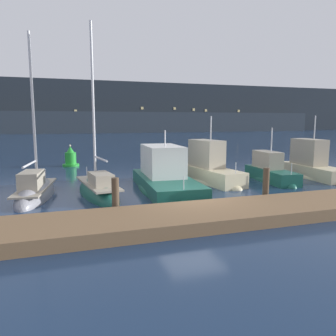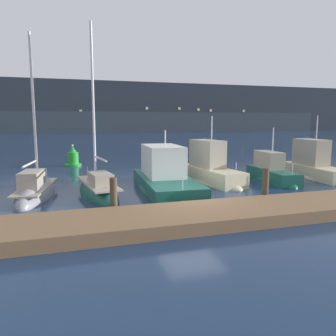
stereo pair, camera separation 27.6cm
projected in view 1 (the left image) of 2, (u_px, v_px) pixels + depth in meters
ground_plane at (192, 207)px, 13.89m from camera, size 400.00×400.00×0.00m
dock at (214, 215)px, 11.92m from camera, size 28.61×2.80×0.45m
mooring_pile_1 at (115, 197)px, 12.38m from camera, size 0.28×0.28×1.50m
mooring_pile_2 at (266, 186)px, 14.41m from camera, size 0.28×0.28×1.58m
sailboat_berth_2 at (36, 195)px, 15.56m from camera, size 2.20×5.57×8.51m
sailboat_berth_3 at (98, 193)px, 15.93m from camera, size 2.18×5.45×9.02m
motorboat_berth_4 at (165, 182)px, 17.29m from camera, size 3.11×7.59×3.71m
motorboat_berth_5 at (210, 173)px, 19.43m from camera, size 2.43×5.69×4.38m
motorboat_berth_6 at (270, 176)px, 19.82m from camera, size 1.85×5.02×3.75m
motorboat_berth_7 at (312, 169)px, 21.04m from camera, size 1.92×5.52×4.41m
channel_buoy at (71, 158)px, 26.21m from camera, size 1.30×1.30×1.72m
hillside_backdrop at (79, 109)px, 103.96m from camera, size 240.00×23.00×15.62m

